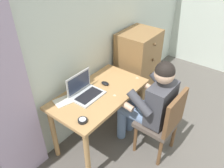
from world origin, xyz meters
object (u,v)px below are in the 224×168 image
Objects in this scene: desk_clock at (83,120)px; notebook_pad at (65,101)px; desk at (100,101)px; computer_mouse at (105,83)px; dresser at (137,69)px; laptop at (85,91)px; person_seated at (150,101)px; chair at (163,121)px.

notebook_pad is (0.10, 0.36, -0.01)m from desk_clock.
computer_mouse is at bearing 16.06° from desk.
dresser reaches higher than laptop.
person_seated is at bearing -79.96° from computer_mouse.
person_seated reaches higher than dresser.
desk_clock is at bearing 144.98° from chair.
person_seated is 0.71m from laptop.
chair is 1.08m from notebook_pad.
computer_mouse reaches higher than desk.
chair is 9.75× the size of desk_clock.
computer_mouse is (-0.11, 0.72, 0.26)m from chair.
notebook_pad is (-0.21, 0.09, -0.05)m from laptop.
dresser is at bearing 11.58° from notebook_pad.
desk is 1.00× the size of dresser.
person_seated is at bearing -55.18° from laptop.
chair is 0.77m from computer_mouse.
desk is at bearing -166.32° from computer_mouse.
desk is 11.13× the size of computer_mouse.
chair is 4.18× the size of notebook_pad.
desk_clock is at bearing -90.54° from notebook_pad.
desk is 1.27× the size of chair.
dresser is 1.03m from chair.
chair is 0.73× the size of person_seated.
laptop is at bearing 168.56° from computer_mouse.
person_seated reaches higher than notebook_pad.
notebook_pad is (-0.61, 0.86, 0.25)m from chair.
computer_mouse is 0.64m from desk_clock.
desk is 0.40m from notebook_pad.
chair is (-0.68, -0.77, -0.06)m from dresser.
person_seated is 0.79m from desk_clock.
dresser is 5.29× the size of notebook_pad.
person_seated is at bearing -139.09° from dresser.
chair is at bearing -39.03° from notebook_pad.
dresser reaches higher than computer_mouse.
laptop reaches higher than notebook_pad.
desk_clock is (-0.72, 0.32, 0.08)m from person_seated.
desk_clock reaches higher than notebook_pad.
dresser reaches higher than chair.
person_seated is (0.00, 0.18, 0.18)m from chair.
desk is 3.25× the size of laptop.
computer_mouse is (0.29, -0.05, -0.04)m from laptop.
laptop reaches higher than desk_clock.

